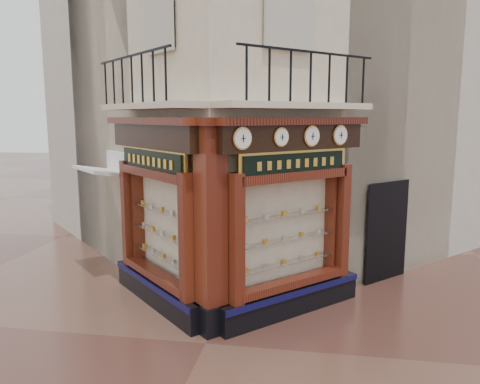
% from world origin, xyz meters
% --- Properties ---
extents(ground, '(80.00, 80.00, 0.00)m').
position_xyz_m(ground, '(0.00, 0.00, 0.00)').
color(ground, '#4B2B23').
rests_on(ground, ground).
extents(main_building, '(11.31, 11.31, 12.00)m').
position_xyz_m(main_building, '(0.00, 6.16, 6.00)').
color(main_building, beige).
rests_on(main_building, ground).
extents(neighbour_left, '(11.31, 11.31, 11.00)m').
position_xyz_m(neighbour_left, '(-2.47, 8.63, 5.50)').
color(neighbour_left, beige).
rests_on(neighbour_left, ground).
extents(neighbour_right, '(11.31, 11.31, 11.00)m').
position_xyz_m(neighbour_right, '(2.47, 8.63, 5.50)').
color(neighbour_right, beige).
rests_on(neighbour_right, ground).
extents(shopfront_left, '(2.86, 2.86, 3.98)m').
position_xyz_m(shopfront_left, '(-1.41, 1.57, 1.98)').
color(shopfront_left, black).
rests_on(shopfront_left, ground).
extents(shopfront_right, '(2.86, 2.86, 3.98)m').
position_xyz_m(shopfront_right, '(1.41, 1.57, 1.98)').
color(shopfront_right, black).
rests_on(shopfront_right, ground).
extents(corner_pilaster, '(0.85, 0.85, 3.98)m').
position_xyz_m(corner_pilaster, '(0.00, 0.50, 1.95)').
color(corner_pilaster, black).
rests_on(corner_pilaster, ground).
extents(balcony, '(5.94, 2.97, 1.03)m').
position_xyz_m(balcony, '(0.00, 1.49, 4.22)').
color(balcony, beige).
rests_on(balcony, ground).
extents(clock_a, '(0.32, 0.32, 0.40)m').
position_xyz_m(clock_a, '(0.58, 0.48, 3.62)').
color(clock_a, '#B5803C').
rests_on(clock_a, ground).
extents(clock_b, '(0.29, 0.29, 0.36)m').
position_xyz_m(clock_b, '(1.21, 1.10, 3.62)').
color(clock_b, '#B5803C').
rests_on(clock_b, ground).
extents(clock_c, '(0.33, 0.33, 0.41)m').
position_xyz_m(clock_c, '(1.76, 1.65, 3.62)').
color(clock_c, '#B5803C').
rests_on(clock_c, ground).
extents(clock_d, '(0.33, 0.33, 0.41)m').
position_xyz_m(clock_d, '(2.32, 2.22, 3.62)').
color(clock_d, '#B5803C').
rests_on(clock_d, ground).
extents(awning, '(1.88, 1.88, 0.25)m').
position_xyz_m(awning, '(-3.31, 3.10, 0.00)').
color(awning, silver).
rests_on(awning, ground).
extents(signboard_left, '(2.07, 2.07, 0.55)m').
position_xyz_m(signboard_left, '(-1.46, 1.51, 3.10)').
color(signboard_left, gold).
rests_on(signboard_left, ground).
extents(signboard_right, '(1.97, 1.97, 0.53)m').
position_xyz_m(signboard_right, '(1.46, 1.51, 3.10)').
color(signboard_right, gold).
rests_on(signboard_right, ground).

